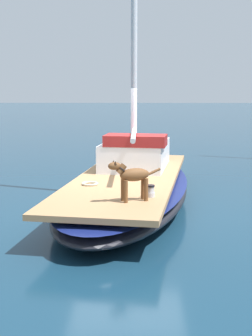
% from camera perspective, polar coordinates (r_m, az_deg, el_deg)
% --- Properties ---
extents(ground_plane, '(120.00, 120.00, 0.00)m').
position_cam_1_polar(ground_plane, '(10.46, 0.13, -4.53)').
color(ground_plane, '#143347').
extents(sailboat_main, '(3.55, 7.53, 0.66)m').
position_cam_1_polar(sailboat_main, '(10.38, 0.13, -2.74)').
color(sailboat_main, black).
rests_on(sailboat_main, ground).
extents(cabin_house, '(1.71, 2.40, 0.84)m').
position_cam_1_polar(cabin_house, '(11.34, 1.15, 1.77)').
color(cabin_house, silver).
rests_on(cabin_house, sailboat_main).
extents(dog_brown, '(0.90, 0.44, 0.70)m').
position_cam_1_polar(dog_brown, '(8.05, 0.71, -0.97)').
color(dog_brown, brown).
rests_on(dog_brown, sailboat_main).
extents(deck_winch, '(0.16, 0.16, 0.21)m').
position_cam_1_polar(deck_winch, '(8.43, 2.86, -2.74)').
color(deck_winch, '#B7B7BC').
rests_on(deck_winch, sailboat_main).
extents(coiled_rope, '(0.32, 0.32, 0.04)m').
position_cam_1_polar(coiled_rope, '(9.47, -4.25, -1.84)').
color(coiled_rope, beige).
rests_on(coiled_rope, sailboat_main).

